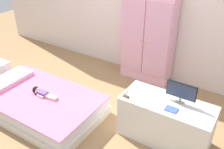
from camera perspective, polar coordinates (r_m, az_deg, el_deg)
ground_plane at (r=3.42m, az=-5.55°, el=-10.23°), size 10.00×10.00×0.02m
bed at (r=3.58m, az=-15.88°, el=-6.32°), size 1.65×0.99×0.28m
pillow at (r=3.93m, az=-22.52°, el=-1.17°), size 0.32×0.71×0.05m
doll at (r=3.49m, az=-15.85°, el=-3.81°), size 0.39×0.14×0.10m
wardrobe at (r=3.99m, az=8.08°, el=8.07°), size 0.81×0.32×1.42m
tv_stand at (r=3.03m, az=11.91°, el=-10.22°), size 1.04×0.45×0.53m
tv_monitor at (r=2.83m, az=15.35°, el=-3.68°), size 0.33×0.10×0.24m
rocking_horse_toy at (r=2.87m, az=3.21°, el=-4.32°), size 0.08×0.04×0.10m
book_blue at (r=2.77m, az=13.22°, el=-7.64°), size 0.13×0.10×0.01m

